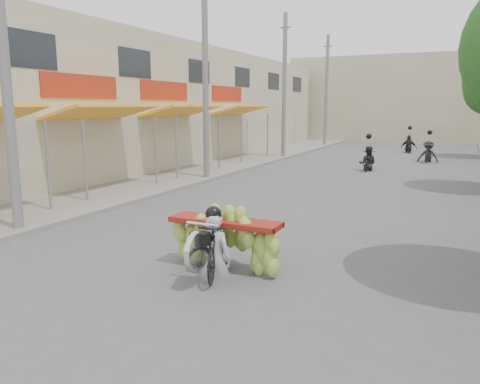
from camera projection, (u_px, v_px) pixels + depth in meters
name	position (u px, v px, depth m)	size (l,w,h in m)	color
ground	(116.00, 335.00, 6.07)	(120.00, 120.00, 0.00)	#55555A
sidewalk_left	(208.00, 167.00, 22.34)	(4.00, 60.00, 0.12)	gray
shophouse_row_left	(109.00, 105.00, 23.00)	(9.77, 40.00, 6.00)	#BDB595
far_building	(414.00, 99.00, 39.22)	(20.00, 6.00, 7.00)	#BDB595
utility_pole_near	(4.00, 56.00, 10.28)	(0.60, 0.24, 8.00)	slate
utility_pole_mid	(205.00, 78.00, 18.28)	(0.60, 0.24, 8.00)	slate
utility_pole_far	(284.00, 87.00, 26.28)	(0.60, 0.24, 8.00)	slate
utility_pole_back	(326.00, 91.00, 34.29)	(0.60, 0.24, 8.00)	slate
banana_motorbike	(219.00, 235.00, 8.25)	(2.20, 1.88, 2.10)	black
bg_motorbike_a	(368.00, 154.00, 21.52)	(0.83, 1.58, 1.95)	black
bg_motorbike_b	(429.00, 147.00, 24.72)	(1.07, 1.93, 1.95)	black
bg_motorbike_c	(409.00, 140.00, 29.79)	(1.04, 1.59, 1.95)	black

